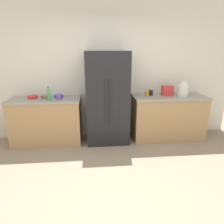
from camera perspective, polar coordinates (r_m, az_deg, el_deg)
The scene contains 14 objects.
ground_plane at distance 2.91m, azimuth 0.83°, elevation -21.27°, with size 11.06×11.06×0.00m, color gray.
kitchen_back_panel at distance 4.24m, azimuth -1.98°, elevation 12.10°, with size 5.53×0.10×2.87m, color silver.
counter_left at distance 4.21m, azimuth -18.22°, elevation -2.43°, with size 1.37×0.62×0.92m.
counter_right at distance 4.38m, azimuth 15.74°, elevation -1.42°, with size 1.51×0.62×0.92m.
refrigerator at distance 3.95m, azimuth -1.36°, elevation 3.95°, with size 0.82×0.65×1.81m.
toaster at distance 4.29m, azimuth 15.59°, elevation 5.96°, with size 0.21×0.16×0.20m, color red.
rice_cooker at distance 4.31m, azimuth 19.74°, elevation 6.24°, with size 0.23×0.23×0.30m.
bottle_a at distance 3.88m, azimuth -17.71°, elevation 4.69°, with size 0.06×0.06×0.26m.
cup_a at distance 4.22m, azimuth 11.08°, elevation 5.46°, with size 0.09×0.09×0.11m, color black.
cup_b at distance 4.15m, azimuth 10.05°, elevation 5.23°, with size 0.08×0.08×0.10m, color orange.
cup_c at distance 3.91m, azimuth -14.95°, elevation 4.19°, with size 0.09×0.09×0.10m, color purple.
bowl_a at distance 4.16m, azimuth -21.84°, elevation 4.03°, with size 0.19×0.19×0.06m, color red.
bowl_b at distance 4.12m, azimuth -18.57°, elevation 4.21°, with size 0.17×0.17×0.06m, color brown.
bowl_c at distance 4.09m, azimuth -15.07°, elevation 4.42°, with size 0.19×0.19×0.05m, color blue.
Camera 1 is at (-0.25, -2.27, 1.82)m, focal length 31.83 mm.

